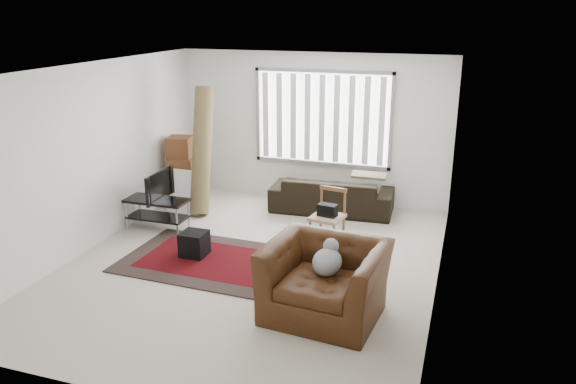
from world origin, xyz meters
name	(u,v)px	position (x,y,z in m)	size (l,w,h in m)	color
room	(266,134)	(0.03, 0.51, 1.76)	(6.00, 6.02, 2.71)	beige
persian_rug	(212,261)	(-0.59, -0.10, 0.01)	(2.53, 1.73, 0.02)	black
tv_stand	(157,207)	(-1.95, 0.77, 0.36)	(1.01, 0.45, 0.51)	black
tv	(156,185)	(-1.95, 0.77, 0.74)	(0.82, 0.11, 0.47)	black
subwoofer	(194,244)	(-0.89, -0.02, 0.20)	(0.35, 0.35, 0.35)	black
moving_boxes	(182,173)	(-2.15, 1.99, 0.58)	(0.59, 0.56, 1.25)	brown
white_flatpack	(184,192)	(-1.90, 1.58, 0.38)	(0.60, 0.09, 0.76)	silver
rolled_rug	(202,151)	(-1.63, 1.80, 1.09)	(0.33, 0.33, 2.17)	brown
sofa	(332,189)	(0.53, 2.45, 0.41)	(2.12, 0.92, 0.82)	black
side_chair	(328,214)	(0.81, 1.05, 0.47)	(0.53, 0.53, 0.85)	#9D8467
armchair	(325,275)	(1.30, -0.99, 0.50)	(1.45, 1.29, 0.99)	#3E1F0C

